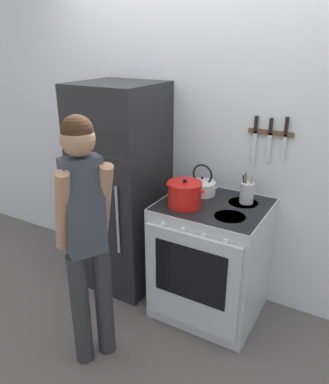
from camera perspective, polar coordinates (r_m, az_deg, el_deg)
The scene contains 9 objects.
ground_plane at distance 3.44m, azimuth 4.28°, elevation -12.58°, with size 14.00×14.00×0.00m, color #5B5654.
wall_back at distance 2.94m, azimuth 5.25°, elevation 8.69°, with size 10.00×0.06×2.55m.
refrigerator at distance 3.05m, azimuth -6.56°, elevation 0.47°, with size 0.62×0.63×1.67m.
stove_range at distance 2.82m, azimuth 6.90°, elevation -10.17°, with size 0.74×0.69×0.89m.
dutch_oven_pot at distance 2.55m, azimuth 3.08°, elevation -0.33°, with size 0.28×0.24×0.20m.
tea_kettle at distance 2.78m, azimuth 5.77°, elevation 0.95°, with size 0.25×0.20×0.23m.
utensil_jar at distance 2.67m, azimuth 12.44°, elevation -0.08°, with size 0.10×0.10×0.22m.
person at distance 2.23m, azimuth -11.86°, elevation -6.14°, with size 0.36×0.40×1.60m.
wall_knife_strip at distance 2.69m, azimuth 15.80°, elevation 8.71°, with size 0.31×0.03×0.35m.
Camera 1 is at (1.20, -2.56, 1.95)m, focal length 35.00 mm.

